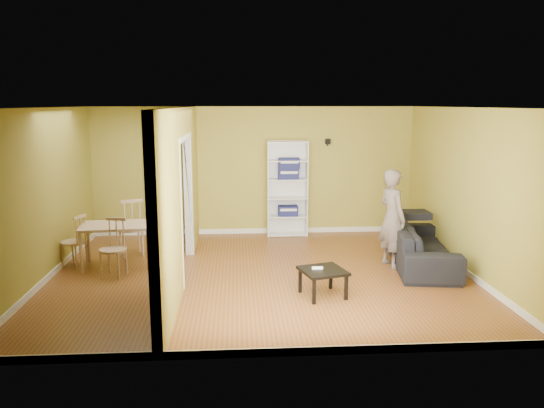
{
  "coord_description": "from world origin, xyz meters",
  "views": [
    {
      "loc": [
        -0.35,
        -7.98,
        2.66
      ],
      "look_at": [
        0.2,
        0.2,
        1.1
      ],
      "focal_mm": 35.0,
      "sensor_mm": 36.0,
      "label": 1
    }
  ],
  "objects_px": {
    "person": "(392,210)",
    "chair_near": "(113,248)",
    "coffee_table": "(323,273)",
    "chair_far": "(131,227)",
    "bookshelf": "(287,188)",
    "sofa": "(421,239)",
    "chair_left": "(73,241)",
    "dining_table": "(116,229)"
  },
  "relations": [
    {
      "from": "person",
      "to": "chair_near",
      "type": "height_order",
      "value": "person"
    },
    {
      "from": "sofa",
      "to": "bookshelf",
      "type": "bearing_deg",
      "value": 51.11
    },
    {
      "from": "bookshelf",
      "to": "coffee_table",
      "type": "xyz_separation_m",
      "value": [
        0.17,
        -3.58,
        -0.64
      ]
    },
    {
      "from": "chair_near",
      "to": "coffee_table",
      "type": "bearing_deg",
      "value": -6.27
    },
    {
      "from": "dining_table",
      "to": "chair_left",
      "type": "bearing_deg",
      "value": 177.74
    },
    {
      "from": "chair_near",
      "to": "chair_far",
      "type": "bearing_deg",
      "value": 99.86
    },
    {
      "from": "chair_near",
      "to": "bookshelf",
      "type": "bearing_deg",
      "value": 53.07
    },
    {
      "from": "person",
      "to": "chair_near",
      "type": "relative_size",
      "value": 2.09
    },
    {
      "from": "person",
      "to": "dining_table",
      "type": "bearing_deg",
      "value": 68.06
    },
    {
      "from": "dining_table",
      "to": "chair_near",
      "type": "distance_m",
      "value": 0.58
    },
    {
      "from": "chair_far",
      "to": "chair_left",
      "type": "bearing_deg",
      "value": 13.49
    },
    {
      "from": "chair_left",
      "to": "chair_near",
      "type": "distance_m",
      "value": 0.97
    },
    {
      "from": "bookshelf",
      "to": "chair_near",
      "type": "xyz_separation_m",
      "value": [
        -2.94,
        -2.51,
        -0.51
      ]
    },
    {
      "from": "sofa",
      "to": "chair_far",
      "type": "xyz_separation_m",
      "value": [
        -4.92,
        0.88,
        0.08
      ]
    },
    {
      "from": "dining_table",
      "to": "chair_left",
      "type": "xyz_separation_m",
      "value": [
        -0.72,
        0.03,
        -0.19
      ]
    },
    {
      "from": "bookshelf",
      "to": "sofa",
      "type": "bearing_deg",
      "value": -47.62
    },
    {
      "from": "dining_table",
      "to": "chair_far",
      "type": "distance_m",
      "value": 0.63
    },
    {
      "from": "sofa",
      "to": "coffee_table",
      "type": "xyz_separation_m",
      "value": [
        -1.87,
        -1.35,
        -0.11
      ]
    },
    {
      "from": "dining_table",
      "to": "bookshelf",
      "type": "bearing_deg",
      "value": 33.19
    },
    {
      "from": "coffee_table",
      "to": "chair_far",
      "type": "relative_size",
      "value": 0.55
    },
    {
      "from": "dining_table",
      "to": "chair_near",
      "type": "relative_size",
      "value": 1.24
    },
    {
      "from": "sofa",
      "to": "chair_near",
      "type": "height_order",
      "value": "chair_near"
    },
    {
      "from": "chair_far",
      "to": "chair_near",
      "type": "bearing_deg",
      "value": 65.65
    },
    {
      "from": "dining_table",
      "to": "person",
      "type": "bearing_deg",
      "value": -3.78
    },
    {
      "from": "bookshelf",
      "to": "chair_near",
      "type": "height_order",
      "value": "bookshelf"
    },
    {
      "from": "chair_left",
      "to": "sofa",
      "type": "bearing_deg",
      "value": 107.74
    },
    {
      "from": "sofa",
      "to": "bookshelf",
      "type": "xyz_separation_m",
      "value": [
        -2.03,
        2.23,
        0.53
      ]
    },
    {
      "from": "dining_table",
      "to": "chair_near",
      "type": "bearing_deg",
      "value": -84.26
    },
    {
      "from": "chair_left",
      "to": "bookshelf",
      "type": "bearing_deg",
      "value": 138.19
    },
    {
      "from": "chair_left",
      "to": "chair_near",
      "type": "height_order",
      "value": "chair_near"
    },
    {
      "from": "coffee_table",
      "to": "dining_table",
      "type": "height_order",
      "value": "dining_table"
    },
    {
      "from": "coffee_table",
      "to": "chair_far",
      "type": "xyz_separation_m",
      "value": [
        -3.06,
        2.22,
        0.19
      ]
    },
    {
      "from": "person",
      "to": "chair_near",
      "type": "bearing_deg",
      "value": 75.1
    },
    {
      "from": "dining_table",
      "to": "chair_far",
      "type": "bearing_deg",
      "value": 79.73
    },
    {
      "from": "person",
      "to": "chair_near",
      "type": "distance_m",
      "value": 4.5
    },
    {
      "from": "person",
      "to": "coffee_table",
      "type": "relative_size",
      "value": 3.29
    },
    {
      "from": "sofa",
      "to": "chair_far",
      "type": "height_order",
      "value": "chair_far"
    },
    {
      "from": "bookshelf",
      "to": "chair_left",
      "type": "height_order",
      "value": "bookshelf"
    },
    {
      "from": "person",
      "to": "bookshelf",
      "type": "distance_m",
      "value": 2.72
    },
    {
      "from": "sofa",
      "to": "dining_table",
      "type": "xyz_separation_m",
      "value": [
        -5.04,
        0.27,
        0.19
      ]
    },
    {
      "from": "person",
      "to": "coffee_table",
      "type": "height_order",
      "value": "person"
    },
    {
      "from": "bookshelf",
      "to": "chair_near",
      "type": "relative_size",
      "value": 2.12
    }
  ]
}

